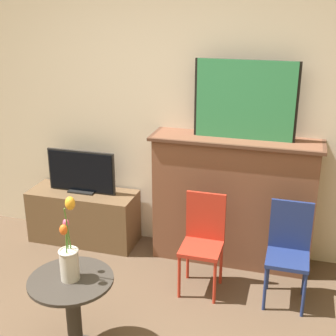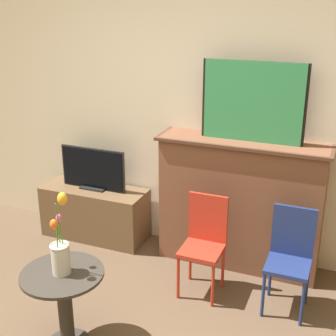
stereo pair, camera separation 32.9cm
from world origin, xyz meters
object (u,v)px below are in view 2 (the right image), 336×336
chair_blue (290,253)px  vase_tulips (60,250)px  painting (253,102)px  chair_red (204,239)px  tv_monitor (93,169)px

chair_blue → vase_tulips: size_ratio=1.50×
painting → chair_red: size_ratio=1.04×
chair_red → chair_blue: (0.64, 0.03, 0.00)m
chair_red → tv_monitor: bearing=160.3°
tv_monitor → chair_red: size_ratio=0.83×
painting → tv_monitor: bearing=-178.1°
tv_monitor → chair_blue: (1.86, -0.41, -0.24)m
painting → tv_monitor: painting is taller
tv_monitor → chair_blue: bearing=-12.5°
chair_blue → vase_tulips: (-1.26, -0.97, 0.27)m
tv_monitor → painting: bearing=1.9°
chair_blue → vase_tulips: 1.62m
chair_red → chair_blue: same height
chair_blue → chair_red: bearing=-177.7°
painting → vase_tulips: (-0.83, -1.43, -0.70)m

